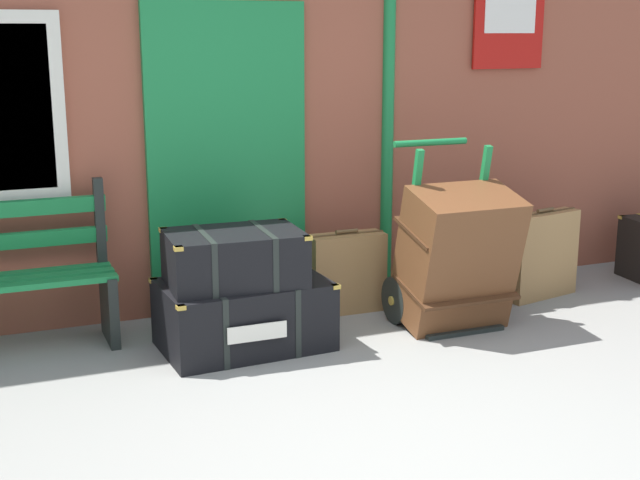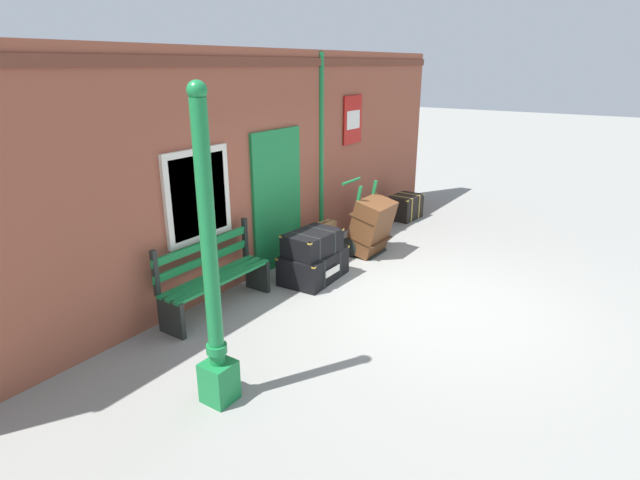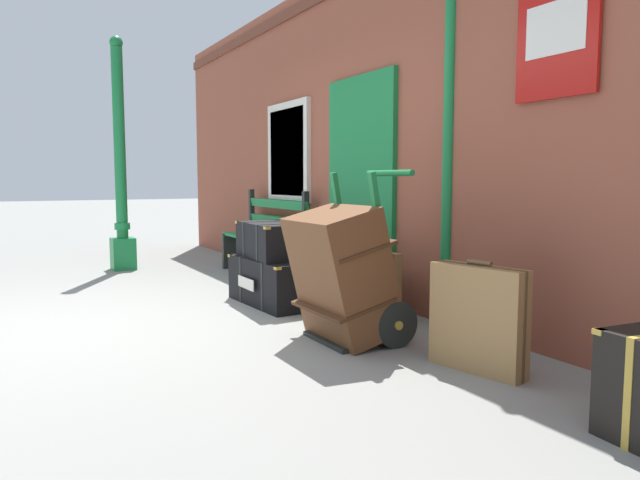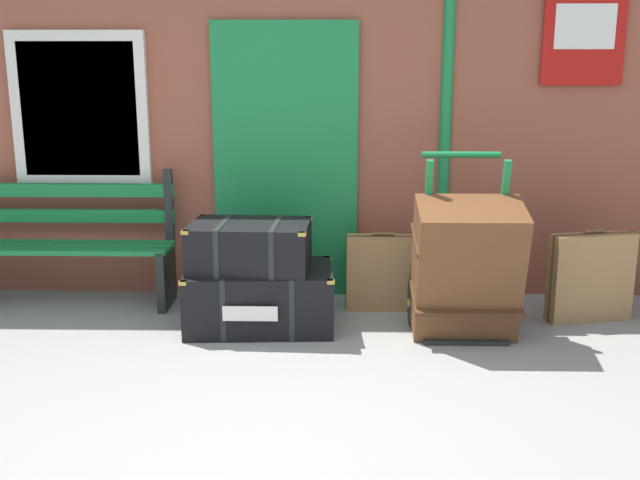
# 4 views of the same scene
# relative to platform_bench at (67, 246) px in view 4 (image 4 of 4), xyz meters

# --- Properties ---
(ground_plane) EXTENTS (60.00, 60.00, 0.00)m
(ground_plane) POSITION_rel_platform_bench_xyz_m (1.66, -2.16, -0.44)
(ground_plane) COLOR gray
(brick_facade) EXTENTS (10.40, 0.35, 3.20)m
(brick_facade) POSITION_rel_platform_bench_xyz_m (1.65, 0.44, 1.15)
(brick_facade) COLOR brown
(brick_facade) RESTS_ON ground
(platform_bench) EXTENTS (1.60, 0.43, 1.01)m
(platform_bench) POSITION_rel_platform_bench_xyz_m (0.00, 0.00, 0.00)
(platform_bench) COLOR #197A3D
(platform_bench) RESTS_ON ground
(steamer_trunk_base) EXTENTS (1.04, 0.70, 0.43)m
(steamer_trunk_base) POSITION_rel_platform_bench_xyz_m (1.51, -0.49, -0.23)
(steamer_trunk_base) COLOR black
(steamer_trunk_base) RESTS_ON ground
(steamer_trunk_middle) EXTENTS (0.83, 0.59, 0.33)m
(steamer_trunk_middle) POSITION_rel_platform_bench_xyz_m (1.45, -0.51, 0.14)
(steamer_trunk_middle) COLOR black
(steamer_trunk_middle) RESTS_ON steamer_trunk_base
(porters_trolley) EXTENTS (0.71, 0.57, 1.20)m
(porters_trolley) POSITION_rel_platform_bench_xyz_m (2.89, -0.51, -0.17)
(porters_trolley) COLOR black
(porters_trolley) RESTS_ON ground
(large_brown_trunk) EXTENTS (0.70, 0.64, 0.96)m
(large_brown_trunk) POSITION_rel_platform_bench_xyz_m (2.89, -0.68, 0.04)
(large_brown_trunk) COLOR brown
(large_brown_trunk) RESTS_ON ground
(suitcase_brown) EXTENTS (0.62, 0.27, 0.67)m
(suitcase_brown) POSITION_rel_platform_bench_xyz_m (3.84, -0.31, -0.13)
(suitcase_brown) COLOR olive
(suitcase_brown) RESTS_ON ground
(suitcase_charcoal) EXTENTS (0.54, 0.20, 0.59)m
(suitcase_charcoal) POSITION_rel_platform_bench_xyz_m (2.38, -0.07, -0.17)
(suitcase_charcoal) COLOR olive
(suitcase_charcoal) RESTS_ON ground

